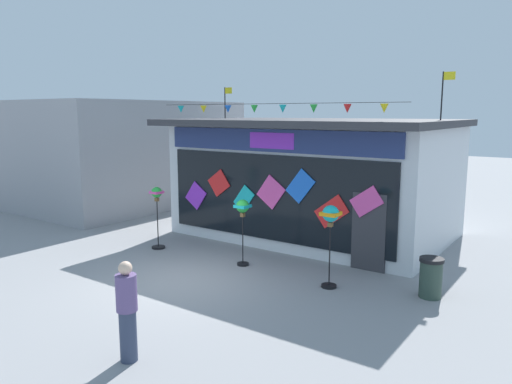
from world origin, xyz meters
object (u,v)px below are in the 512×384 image
(wind_spinner_far_left, at_px, (157,204))
(trash_bin, at_px, (431,277))
(kite_shop_building, at_px, (316,177))
(person_mid_plaza, at_px, (127,311))
(wind_spinner_center_left, at_px, (330,222))
(wind_spinner_left, at_px, (243,213))

(wind_spinner_far_left, xyz_separation_m, trash_bin, (7.74, 0.71, -0.89))
(kite_shop_building, bearing_deg, wind_spinner_far_left, -124.52)
(kite_shop_building, xyz_separation_m, wind_spinner_far_left, (-2.95, -4.29, -0.57))
(kite_shop_building, bearing_deg, trash_bin, -36.77)
(wind_spinner_far_left, relative_size, person_mid_plaza, 1.10)
(trash_bin, bearing_deg, person_mid_plaza, -119.63)
(trash_bin, bearing_deg, kite_shop_building, 143.23)
(kite_shop_building, relative_size, wind_spinner_center_left, 4.44)
(wind_spinner_far_left, bearing_deg, wind_spinner_center_left, -0.13)
(wind_spinner_center_left, bearing_deg, wind_spinner_far_left, 179.87)
(kite_shop_building, xyz_separation_m, person_mid_plaza, (1.58, -9.23, -1.06))
(trash_bin, bearing_deg, wind_spinner_far_left, -174.75)
(person_mid_plaza, bearing_deg, wind_spinner_far_left, 109.40)
(kite_shop_building, height_order, trash_bin, kite_shop_building)
(wind_spinner_center_left, distance_m, trash_bin, 2.47)
(wind_spinner_far_left, relative_size, trash_bin, 2.08)
(kite_shop_building, xyz_separation_m, wind_spinner_center_left, (2.70, -4.30, -0.36))
(wind_spinner_far_left, relative_size, wind_spinner_center_left, 0.96)
(wind_spinner_center_left, xyz_separation_m, person_mid_plaza, (-1.13, -4.93, -0.70))
(wind_spinner_center_left, bearing_deg, wind_spinner_left, 176.28)
(person_mid_plaza, bearing_deg, wind_spinner_center_left, 54.04)
(kite_shop_building, distance_m, wind_spinner_far_left, 5.24)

